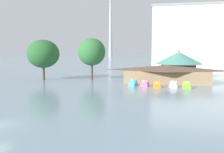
% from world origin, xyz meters
% --- Properties ---
extents(pedal_boat_cyan, '(1.83, 2.46, 1.57)m').
position_xyz_m(pedal_boat_cyan, '(9.42, 33.68, 0.53)').
color(pedal_boat_cyan, '#4CB7CC').
rests_on(pedal_boat_cyan, ground).
extents(pedal_boat_pink, '(1.74, 2.80, 1.42)m').
position_xyz_m(pedal_boat_pink, '(12.02, 33.53, 0.50)').
color(pedal_boat_pink, pink).
rests_on(pedal_boat_pink, ground).
extents(pedal_boat_orange, '(1.66, 2.69, 1.38)m').
position_xyz_m(pedal_boat_orange, '(14.69, 31.59, 0.50)').
color(pedal_boat_orange, orange).
rests_on(pedal_boat_orange, ground).
extents(pedal_boat_white, '(1.80, 2.86, 1.50)m').
position_xyz_m(pedal_boat_white, '(18.09, 33.32, 0.49)').
color(pedal_boat_white, white).
rests_on(pedal_boat_white, ground).
extents(pedal_boat_lime, '(1.64, 2.85, 1.51)m').
position_xyz_m(pedal_boat_lime, '(20.70, 31.90, 0.56)').
color(pedal_boat_lime, '#8CCC3F').
rests_on(pedal_boat_lime, ground).
extents(boathouse, '(21.38, 8.81, 4.26)m').
position_xyz_m(boathouse, '(16.57, 40.71, 2.23)').
color(boathouse, '#9E7F5B').
rests_on(boathouse, ground).
extents(green_roof_pavilion, '(13.66, 13.66, 8.10)m').
position_xyz_m(green_roof_pavilion, '(19.76, 55.01, 4.28)').
color(green_roof_pavilion, brown).
rests_on(green_roof_pavilion, ground).
extents(shoreline_tree_tall_left, '(8.44, 8.44, 10.60)m').
position_xyz_m(shoreline_tree_tall_left, '(-15.27, 39.74, 6.88)').
color(shoreline_tree_tall_left, brown).
rests_on(shoreline_tree_tall_left, ground).
extents(shoreline_tree_mid, '(7.31, 7.31, 11.05)m').
position_xyz_m(shoreline_tree_mid, '(-3.17, 43.65, 7.37)').
color(shoreline_tree_mid, brown).
rests_on(shoreline_tree_mid, ground).
extents(background_building_block, '(39.21, 15.69, 27.33)m').
position_xyz_m(background_building_block, '(28.78, 96.93, 13.68)').
color(background_building_block, silver).
rests_on(background_building_block, ground).
extents(distant_broadcast_tower, '(8.05, 8.05, 145.09)m').
position_xyz_m(distant_broadcast_tower, '(-55.33, 293.66, 64.09)').
color(distant_broadcast_tower, '#B7BCC6').
rests_on(distant_broadcast_tower, ground).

